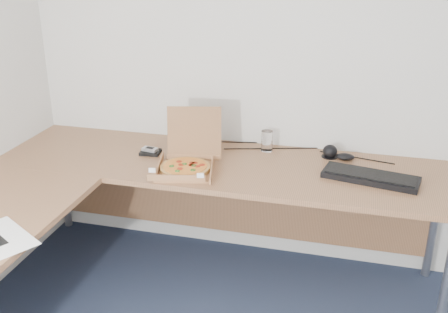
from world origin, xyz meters
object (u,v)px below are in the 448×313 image
(keyboard, at_px, (371,177))
(wallet, at_px, (150,152))
(pizza_box, at_px, (186,164))
(desk, at_px, (136,194))
(drinking_glass, at_px, (267,141))

(keyboard, bearing_deg, wallet, -171.12)
(pizza_box, distance_m, wallet, 0.33)
(pizza_box, bearing_deg, keyboard, -6.00)
(desk, distance_m, keyboard, 1.20)
(wallet, bearing_deg, pizza_box, -37.82)
(desk, bearing_deg, wallet, 102.87)
(drinking_glass, height_order, keyboard, drinking_glass)
(desk, relative_size, pizza_box, 7.20)
(pizza_box, relative_size, wallet, 3.10)
(keyboard, bearing_deg, pizza_box, -161.58)
(pizza_box, relative_size, drinking_glass, 2.88)
(desk, xyz_separation_m, wallet, (-0.10, 0.45, 0.04))
(pizza_box, distance_m, drinking_glass, 0.54)
(drinking_glass, bearing_deg, keyboard, -24.54)
(keyboard, height_order, wallet, keyboard)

